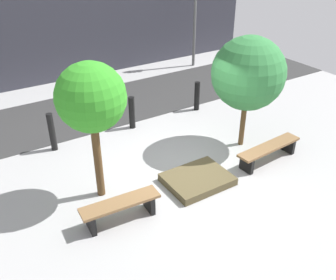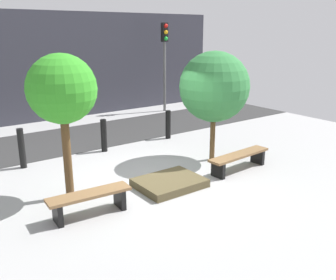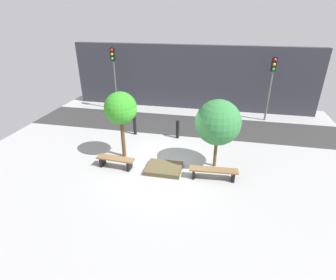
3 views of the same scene
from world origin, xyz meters
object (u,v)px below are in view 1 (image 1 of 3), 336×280
object	(u,v)px
bollard_left	(132,113)
bollard_center	(197,96)
bench_left	(121,207)
bollard_far_left	(52,132)
tree_behind_right_bench	(248,74)
traffic_light_mid_west	(196,2)
tree_behind_left_bench	(91,99)
bench_right	(269,150)
planter_bed	(197,179)

from	to	relation	value
bollard_left	bollard_center	size ratio (longest dim) A/B	1.03
bench_left	bollard_far_left	world-z (taller)	bollard_far_left
bollard_left	bollard_center	distance (m)	2.36
tree_behind_right_bench	traffic_light_mid_west	size ratio (longest dim) A/B	0.79
bench_left	tree_behind_left_bench	world-z (taller)	tree_behind_left_bench
traffic_light_mid_west	tree_behind_left_bench	bearing A→B (deg)	-138.55
bench_left	traffic_light_mid_west	bearing A→B (deg)	49.61
bench_right	bollard_left	distance (m)	4.04
bollard_left	traffic_light_mid_west	bearing A→B (deg)	37.02
bollard_far_left	bollard_center	distance (m)	4.71
bollard_far_left	planter_bed	bearing A→B (deg)	-54.22
bench_left	bollard_center	size ratio (longest dim) A/B	1.75
bench_right	bollard_far_left	bearing A→B (deg)	138.13
traffic_light_mid_west	planter_bed	bearing A→B (deg)	-125.04
planter_bed	bollard_far_left	distance (m)	4.05
tree_behind_right_bench	bollard_left	size ratio (longest dim) A/B	3.06
tree_behind_right_bench	bollard_left	distance (m)	3.56
bench_left	bench_right	size ratio (longest dim) A/B	0.85
bench_right	tree_behind_right_bench	world-z (taller)	tree_behind_right_bench
tree_behind_right_bench	bollard_center	size ratio (longest dim) A/B	3.15
bench_left	planter_bed	xyz separation A→B (m)	(2.07, 0.20, -0.24)
planter_bed	traffic_light_mid_west	distance (m)	8.84
bollard_far_left	bollard_center	size ratio (longest dim) A/B	1.12
bench_left	traffic_light_mid_west	xyz separation A→B (m)	(6.93, 7.14, 2.27)
tree_behind_right_bench	bollard_left	world-z (taller)	tree_behind_right_bench
bench_left	bollard_far_left	bearing A→B (deg)	98.50
tree_behind_left_bench	traffic_light_mid_west	xyz separation A→B (m)	(6.93, 6.12, 0.29)
tree_behind_right_bench	bollard_far_left	distance (m)	5.28
bollard_left	bollard_center	xyz separation A→B (m)	(2.36, 0.00, -0.01)
tree_behind_right_bench	bollard_left	xyz separation A→B (m)	(-2.07, 2.45, -1.55)
bench_left	bollard_left	size ratio (longest dim) A/B	1.70
bench_left	planter_bed	world-z (taller)	bench_left
bench_left	bollard_left	bearing A→B (deg)	62.96
bench_right	planter_bed	distance (m)	2.09
bollard_left	traffic_light_mid_west	world-z (taller)	traffic_light_mid_west
planter_bed	bollard_left	world-z (taller)	bollard_left
bollard_center	traffic_light_mid_west	size ratio (longest dim) A/B	0.25
planter_bed	bollard_far_left	size ratio (longest dim) A/B	1.39
bench_right	tree_behind_left_bench	xyz separation A→B (m)	(-4.14, 1.01, 1.99)
bench_left	tree_behind_right_bench	bearing A→B (deg)	17.55
planter_bed	bench_right	bearing A→B (deg)	-5.52
tree_behind_right_bench	traffic_light_mid_west	distance (m)	6.75
bollard_far_left	bollard_left	world-z (taller)	bollard_far_left
tree_behind_left_bench	tree_behind_right_bench	xyz separation A→B (m)	(4.14, 0.00, -0.29)
planter_bed	tree_behind_right_bench	world-z (taller)	tree_behind_right_bench
tree_behind_left_bench	bench_right	bearing A→B (deg)	-13.77
bench_right	bollard_center	world-z (taller)	bollard_center
tree_behind_left_bench	bollard_far_left	size ratio (longest dim) A/B	2.89
traffic_light_mid_west	bollard_center	bearing A→B (deg)	-124.37
tree_behind_left_bench	bollard_center	size ratio (longest dim) A/B	3.24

